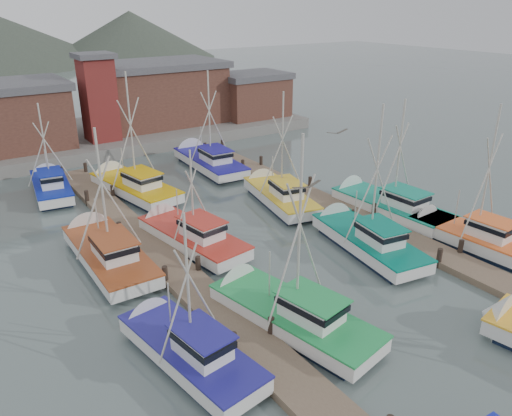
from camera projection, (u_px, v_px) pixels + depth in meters
ground at (338, 283)px, 27.48m from camera, size 260.00×260.00×0.00m
dock_left at (190, 285)px, 26.86m from camera, size 2.30×46.00×1.50m
dock_right at (373, 224)px, 34.12m from camera, size 2.30×46.00×1.50m
quay at (110, 135)px, 55.52m from camera, size 44.00×16.00×1.20m
shed_center at (157, 92)px, 57.06m from camera, size 14.84×9.54×6.90m
shed_right at (252, 94)px, 60.80m from camera, size 8.48×6.36×5.20m
lookout_tower at (98, 97)px, 49.52m from camera, size 3.60×3.60×8.50m
boat_4 at (285, 311)px, 23.73m from camera, size 4.55×9.66×10.28m
boat_5 at (363, 238)px, 31.07m from camera, size 4.18×9.46×9.96m
boat_6 at (183, 347)px, 21.32m from camera, size 3.62×8.44×7.74m
boat_7 at (466, 235)px, 31.50m from camera, size 3.88×8.62×9.75m
boat_8 at (188, 235)px, 31.53m from camera, size 4.03×9.27×7.14m
boat_9 at (277, 194)px, 38.10m from camera, size 4.37×9.18×9.31m
boat_10 at (106, 251)px, 29.45m from camera, size 3.82×9.72×9.13m
boat_11 at (385, 204)px, 36.27m from camera, size 3.82×9.71×9.28m
boat_12 at (132, 185)px, 39.93m from camera, size 4.58×10.05×10.53m
boat_13 at (207, 161)px, 46.20m from camera, size 4.00×10.22×9.84m
boat_14 at (51, 185)px, 40.00m from camera, size 3.54×8.49×8.01m
gull_near at (307, 186)px, 20.86m from camera, size 1.55×0.64×0.24m
gull_far at (337, 132)px, 28.50m from camera, size 1.54×0.61×0.24m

